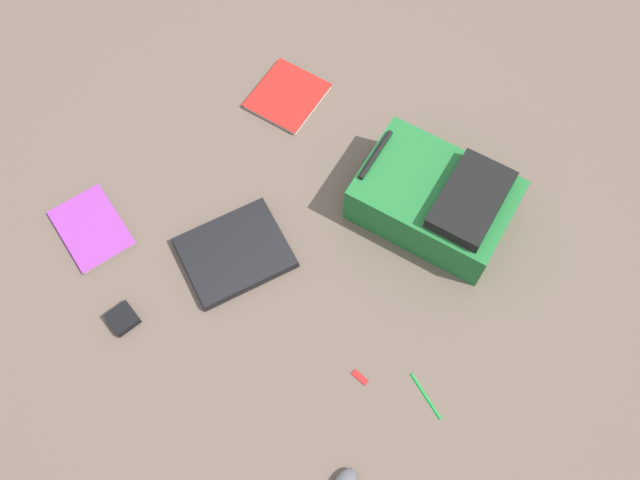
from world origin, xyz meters
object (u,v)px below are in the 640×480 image
(book_manual, at_px, (92,228))
(earbud_pouch, at_px, (123,319))
(laptop, at_px, (235,253))
(book_blue, at_px, (288,96))
(pen_black, at_px, (426,396))
(backpack, at_px, (437,200))
(usb_stick, at_px, (360,377))

(book_manual, relative_size, earbud_pouch, 3.64)
(laptop, height_order, book_blue, laptop)
(pen_black, bearing_deg, book_blue, 67.08)
(book_manual, bearing_deg, book_blue, -4.92)
(backpack, bearing_deg, pen_black, -140.46)
(backpack, xyz_separation_m, laptop, (-0.53, 0.33, -0.07))
(earbud_pouch, height_order, usb_stick, earbud_pouch)
(book_blue, height_order, earbud_pouch, earbud_pouch)
(book_blue, bearing_deg, earbud_pouch, -164.99)
(book_blue, bearing_deg, usb_stick, -121.62)
(pen_black, distance_m, usb_stick, 0.19)
(book_blue, bearing_deg, laptop, -148.90)
(backpack, bearing_deg, book_manual, 138.30)
(backpack, height_order, earbud_pouch, backpack)
(pen_black, bearing_deg, usb_stick, 118.99)
(book_blue, bearing_deg, backpack, -88.35)
(pen_black, xyz_separation_m, usb_stick, (-0.09, 0.16, -0.00))
(laptop, distance_m, usb_stick, 0.53)
(pen_black, xyz_separation_m, earbud_pouch, (-0.46, 0.76, 0.01))
(pen_black, height_order, usb_stick, pen_black)
(laptop, bearing_deg, usb_stick, -90.14)
(book_manual, xyz_separation_m, pen_black, (0.35, -1.07, -0.00))
(book_manual, xyz_separation_m, book_blue, (0.77, -0.07, 0.00))
(pen_black, bearing_deg, book_manual, 108.01)
(laptop, height_order, pen_black, laptop)
(book_manual, distance_m, usb_stick, 0.94)
(backpack, distance_m, pen_black, 0.58)
(backpack, distance_m, book_manual, 1.06)
(laptop, distance_m, pen_black, 0.70)
(book_manual, relative_size, book_blue, 1.00)
(backpack, distance_m, book_blue, 0.64)
(book_blue, bearing_deg, book_manual, 175.08)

